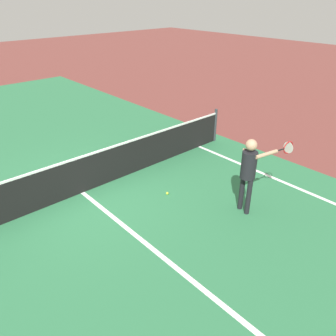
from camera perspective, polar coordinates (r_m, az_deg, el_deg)
ground_plane at (r=8.41m, az=-14.41°, el=-4.09°), size 60.00×60.00×0.00m
court_surface_inbounds at (r=8.41m, az=-14.41°, el=-4.08°), size 10.62×24.40×0.00m
line_center_service at (r=6.25m, az=0.39°, el=-15.93°), size 0.10×6.40×0.01m
net at (r=8.17m, az=-14.81°, el=-1.15°), size 9.74×0.09×1.07m
player_near at (r=7.17m, az=13.77°, el=0.04°), size 1.18×0.67×1.72m
tennis_ball_near_net at (r=8.06m, az=-0.12°, el=-4.34°), size 0.07×0.07×0.07m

